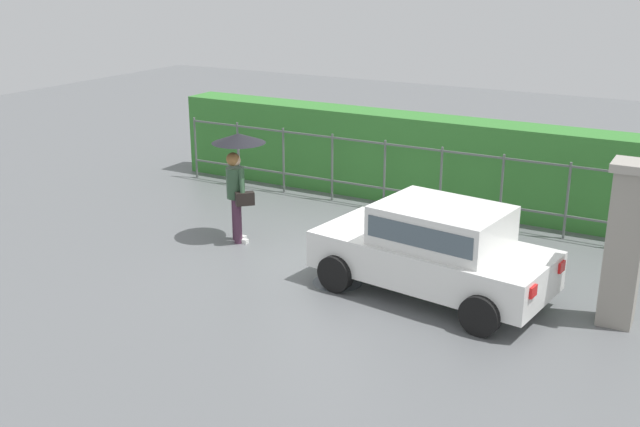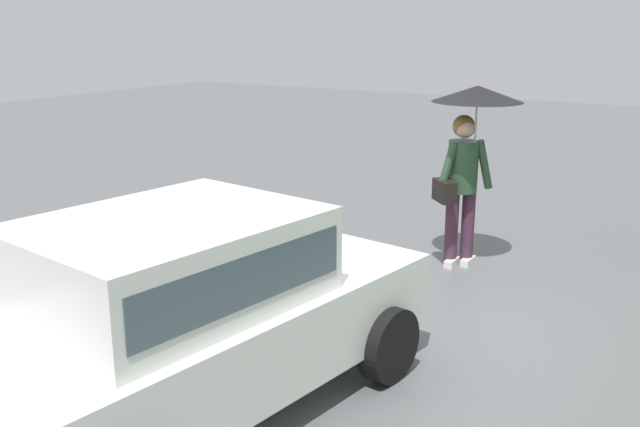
% 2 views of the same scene
% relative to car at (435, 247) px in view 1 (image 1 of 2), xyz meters
% --- Properties ---
extents(ground_plane, '(40.00, 40.00, 0.00)m').
position_rel_car_xyz_m(ground_plane, '(-2.17, 0.69, -0.80)').
color(ground_plane, slate).
extents(car, '(3.90, 2.26, 1.48)m').
position_rel_car_xyz_m(car, '(0.00, 0.00, 0.00)').
color(car, white).
rests_on(car, ground).
extents(pedestrian, '(0.99, 0.99, 2.06)m').
position_rel_car_xyz_m(pedestrian, '(-4.08, 0.51, 0.70)').
color(pedestrian, '#47283D').
rests_on(pedestrian, ground).
extents(gate_pillar, '(0.60, 0.60, 2.42)m').
position_rel_car_xyz_m(gate_pillar, '(2.68, 0.35, 0.44)').
color(gate_pillar, gray).
rests_on(gate_pillar, ground).
extents(fence_section, '(11.36, 0.05, 1.50)m').
position_rel_car_xyz_m(fence_section, '(-1.89, 3.62, 0.02)').
color(fence_section, '#59605B').
rests_on(fence_section, ground).
extents(hedge_row, '(12.31, 0.90, 1.90)m').
position_rel_car_xyz_m(hedge_row, '(-1.89, 4.50, 0.15)').
color(hedge_row, '#387F33').
rests_on(hedge_row, ground).
extents(puddle_near, '(0.82, 0.82, 0.00)m').
position_rel_car_xyz_m(puddle_near, '(-1.54, -0.34, -0.80)').
color(puddle_near, '#4C545B').
rests_on(puddle_near, ground).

